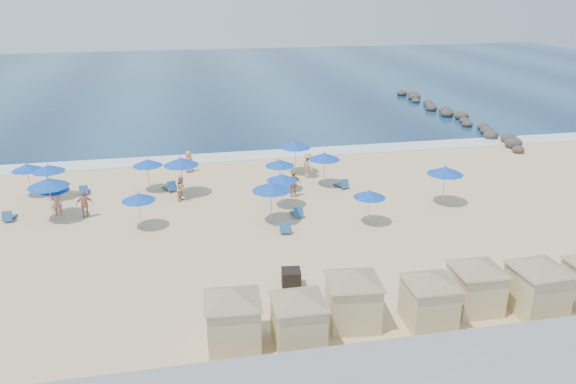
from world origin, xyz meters
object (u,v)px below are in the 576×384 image
at_px(cabana_1, 299,311).
at_px(umbrella_4, 147,163).
at_px(trash_bin, 291,279).
at_px(cabana_5, 539,278).
at_px(umbrella_10, 325,156).
at_px(cabana_4, 477,278).
at_px(umbrella_11, 445,170).
at_px(umbrella_12, 370,194).
at_px(umbrella_3, 138,197).
at_px(umbrella_5, 181,161).
at_px(umbrella_8, 271,187).
at_px(beachgoer_2, 293,184).
at_px(umbrella_0, 27,167).
at_px(beachgoer_1, 182,189).
at_px(umbrella_1, 48,182).
at_px(beachgoer_4, 189,161).
at_px(umbrella_9, 296,144).
at_px(umbrella_6, 282,178).
at_px(rock_jetty, 452,115).
at_px(cabana_0, 233,310).
at_px(beachgoer_3, 308,166).
at_px(cabana_3, 430,292).
at_px(cabana_2, 353,290).
at_px(umbrella_13, 54,188).
at_px(umbrella_7, 280,163).
at_px(beachgoer_5, 85,204).
at_px(umbrella_2, 48,168).

distance_m(cabana_1, umbrella_4, 19.80).
height_order(trash_bin, cabana_5, cabana_5).
bearing_deg(umbrella_10, cabana_4, -82.30).
distance_m(umbrella_11, umbrella_12, 6.02).
xyz_separation_m(umbrella_3, umbrella_11, (18.60, 0.01, 0.35)).
bearing_deg(umbrella_5, umbrella_8, -49.07).
height_order(cabana_5, beachgoer_2, cabana_5).
xyz_separation_m(umbrella_0, umbrella_10, (19.49, -2.04, 0.17)).
bearing_deg(beachgoer_1, umbrella_1, 125.81).
relative_size(umbrella_5, beachgoer_4, 1.66).
relative_size(umbrella_3, beachgoer_4, 1.37).
bearing_deg(beachgoer_1, umbrella_9, -42.43).
distance_m(umbrella_6, beachgoer_1, 6.66).
xyz_separation_m(umbrella_1, umbrella_11, (23.74, -2.22, -0.12)).
distance_m(rock_jetty, umbrella_11, 25.47).
bearing_deg(cabana_1, beachgoer_2, 78.62).
distance_m(cabana_0, umbrella_12, 13.52).
bearing_deg(umbrella_0, cabana_4, -40.46).
xyz_separation_m(umbrella_3, beachgoer_1, (2.43, 4.01, -1.10)).
distance_m(umbrella_8, beachgoer_3, 8.58).
bearing_deg(umbrella_0, cabana_5, -38.45).
xyz_separation_m(beachgoer_2, beachgoer_3, (1.84, 3.51, 0.04)).
relative_size(cabana_4, cabana_5, 0.95).
height_order(cabana_1, cabana_3, cabana_3).
bearing_deg(cabana_0, cabana_2, 5.71).
xyz_separation_m(cabana_5, umbrella_13, (-21.86, 15.29, 0.19)).
relative_size(cabana_1, umbrella_6, 1.83).
bearing_deg(umbrella_7, umbrella_3, -153.30).
bearing_deg(beachgoer_5, cabana_2, 123.86).
xyz_separation_m(umbrella_8, umbrella_13, (-12.49, 3.70, -0.47)).
xyz_separation_m(umbrella_2, beachgoer_5, (2.56, -3.76, -1.22)).
relative_size(cabana_0, umbrella_13, 2.11).
bearing_deg(beachgoer_4, umbrella_6, 86.82).
bearing_deg(umbrella_13, cabana_5, -34.97).
bearing_deg(umbrella_11, umbrella_0, 165.10).
distance_m(umbrella_1, beachgoer_3, 17.26).
bearing_deg(beachgoer_2, umbrella_4, 154.08).
xyz_separation_m(rock_jetty, cabana_2, (-21.72, -34.00, 1.19)).
distance_m(beachgoer_3, beachgoer_4, 8.90).
bearing_deg(cabana_4, umbrella_2, 138.82).
height_order(umbrella_5, beachgoer_1, umbrella_5).
bearing_deg(beachgoer_4, umbrella_4, 15.32).
distance_m(cabana_0, beachgoer_1, 16.22).
xyz_separation_m(umbrella_5, beachgoer_5, (-5.81, -2.68, -1.48)).
bearing_deg(beachgoer_1, cabana_2, -134.94).
distance_m(umbrella_1, umbrella_5, 8.13).
height_order(cabana_4, umbrella_10, cabana_4).
distance_m(trash_bin, beachgoer_1, 13.08).
height_order(umbrella_4, umbrella_7, umbrella_4).
height_order(cabana_1, beachgoer_1, cabana_1).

